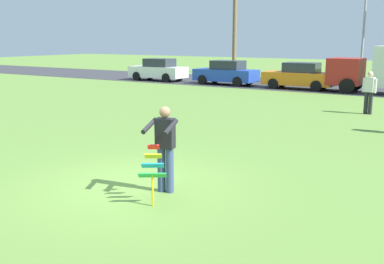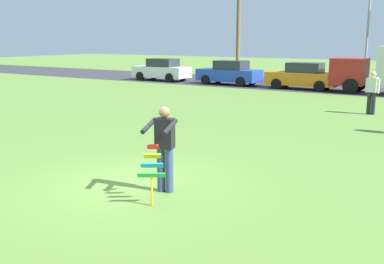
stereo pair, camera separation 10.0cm
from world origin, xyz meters
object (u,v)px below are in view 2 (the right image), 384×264
kite_held (152,167)px  streetlight_pole (369,24)px  parked_car_white (162,70)px  person_kite_flyer (164,146)px  parked_car_orange (303,76)px  person_walker_near (372,91)px  parked_car_blue (230,73)px

kite_held → streetlight_pole: streetlight_pole is taller
parked_car_white → person_kite_flyer: bearing=-53.7°
kite_held → parked_car_orange: (-4.10, 20.32, 0.08)m
streetlight_pole → person_walker_near: streetlight_pole is taller
person_kite_flyer → parked_car_orange: size_ratio=0.41×
parked_car_blue → parked_car_orange: (4.97, 0.00, 0.00)m
person_kite_flyer → streetlight_pole: bearing=94.0°
parked_car_blue → person_walker_near: person_walker_near is taller
kite_held → person_walker_near: 12.88m
parked_car_white → parked_car_orange: bearing=0.0°
parked_car_orange → streetlight_pole: (2.07, 7.29, 3.22)m
person_kite_flyer → parked_car_orange: person_kite_flyer is taller
person_kite_flyer → person_walker_near: 12.28m
streetlight_pole → person_walker_near: size_ratio=4.05×
streetlight_pole → person_walker_near: 15.50m
person_kite_flyer → kite_held: (0.16, -0.62, -0.25)m
parked_car_orange → kite_held: bearing=-78.6°
kite_held → parked_car_white: 25.03m
kite_held → parked_car_orange: bearing=101.4°
parked_car_blue → kite_held: bearing=-65.9°
parked_car_orange → streetlight_pole: bearing=74.1°
person_kite_flyer → parked_car_white: (-14.45, 19.71, -0.18)m
person_kite_flyer → parked_car_orange: 20.10m
parked_car_blue → person_walker_near: size_ratio=2.46×
person_kite_flyer → person_walker_near: bearing=83.0°
person_kite_flyer → parked_car_white: bearing=126.3°
parked_car_white → person_walker_near: size_ratio=2.43×
parked_car_blue → streetlight_pole: (7.04, 7.29, 3.22)m
person_kite_flyer → person_walker_near: size_ratio=1.00×
person_kite_flyer → person_walker_near: same height
kite_held → person_kite_flyer: bearing=104.3°
person_kite_flyer → parked_car_blue: bearing=114.3°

